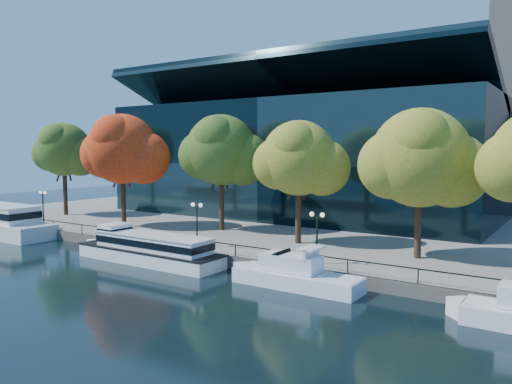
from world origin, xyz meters
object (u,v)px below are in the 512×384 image
Objects in this scene: tree_1 at (123,150)px; tree_4 at (422,160)px; cruiser_near at (292,274)px; large_vessel at (0,222)px; lamp_2 at (317,226)px; lamp_0 at (43,200)px; tour_boat at (146,247)px; tree_2 at (222,152)px; tree_3 at (300,160)px; tree_0 at (64,151)px; lamp_1 at (197,214)px.

tree_1 reaches higher than tree_4.
large_vessel is at bearing 179.90° from cruiser_near.
lamp_0 is at bearing 180.00° from lamp_2.
tour_boat is 15.13m from tree_2.
lamp_0 is (-41.61, -6.45, -5.01)m from tree_4.
tree_2 is 1.04× the size of tree_4.
tree_1 is 21.81m from tree_3.
cruiser_near is 2.61× the size of lamp_0.
large_vessel is at bearing -174.85° from lamp_2.
tree_1 reaches higher than lamp_2.
lamp_2 is at bearing -9.98° from tree_0.
tour_boat and cruiser_near have the same top height.
tree_2 is (-1.24, 12.58, 8.31)m from tour_boat.
tree_0 is 1.08× the size of tree_3.
lamp_0 is at bearing 48.44° from large_vessel.
cruiser_near is at bearing -5.74° from lamp_0.
lamp_2 is at bearing 5.15° from large_vessel.
tree_2 is at bearing 28.56° from large_vessel.
tree_4 is at bearing 12.54° from large_vessel.
tree_4 is at bearing -1.55° from tree_3.
cruiser_near is at bearing -93.13° from lamp_2.
lamp_1 is 12.09m from lamp_2.
cruiser_near is 35.71m from lamp_0.
tree_2 is at bearing 151.09° from lamp_2.
lamp_1 reaches higher than large_vessel.
tree_2 is 22.20m from lamp_0.
tree_1 is 3.20× the size of lamp_2.
cruiser_near is at bearing -121.80° from tree_4.
tree_4 is at bearing 26.09° from tour_boat.
lamp_0 and lamp_2 have the same top height.
tree_0 is 47.67m from tree_4.
tree_1 is at bearing 145.61° from tour_boat.
tour_boat is at bearing -165.83° from lamp_2.
tree_1 is at bearing -10.50° from tree_0.
large_vessel is 4.15× the size of lamp_1.
lamp_0 is at bearing 180.00° from lamp_1.
lamp_0 reaches higher than large_vessel.
cruiser_near is at bearing -38.10° from tree_2.
large_vessel is 1.04× the size of tour_boat.
lamp_0 is 35.59m from lamp_2.
large_vessel is 5.23m from lamp_0.
lamp_2 is (38.69, 3.49, 2.38)m from large_vessel.
lamp_0 is (-19.57, -8.85, -5.63)m from tree_2.
tree_4 is (22.04, -2.40, -0.61)m from tree_2.
tree_1 reaches higher than tour_boat.
tour_boat is 1.53× the size of cruiser_near.
lamp_1 is (2.69, 3.73, 2.68)m from tour_boat.
tree_1 is at bearing 34.61° from large_vessel.
lamp_0 is (3.09, 3.49, 2.38)m from large_vessel.
tree_2 is 11.20m from lamp_1.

